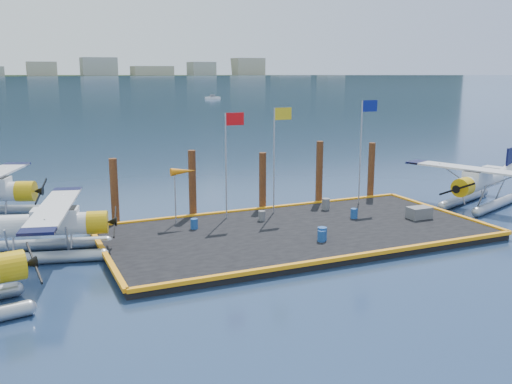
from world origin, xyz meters
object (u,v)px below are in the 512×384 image
Objects in this scene: drum_5 at (262,216)px; piling_1 at (192,186)px; seaplane_b at (48,228)px; flagpole_yellow at (277,144)px; drum_2 at (354,213)px; piling_2 at (263,183)px; flagpole_blue at (364,136)px; windsock at (183,173)px; drum_3 at (322,234)px; drum_1 at (322,236)px; seaplane_d at (479,184)px; piling_4 at (371,172)px; crate at (419,213)px; piling_3 at (319,175)px; flagpole_red at (229,149)px; piling_0 at (115,194)px; drum_4 at (326,204)px; drum_0 at (194,224)px.

piling_1 is at bearing 136.89° from drum_5.
seaplane_b is 13.49m from flagpole_yellow.
drum_2 is 5.98m from flagpole_yellow.
piling_2 is (12.78, 3.54, 0.49)m from seaplane_b.
drum_2 is 0.09× the size of flagpole_blue.
piling_2 reaches higher than windsock.
piling_2 is at bearing 88.58° from drum_3.
drum_1 is 5.10m from drum_2.
seaplane_d is 6.92m from piling_4.
piling_2 reaches higher than drum_1.
crate is 0.21× the size of flagpole_yellow.
piling_3 is at bearing 115.84° from seaplane_b.
flagpole_yellow reaches higher than windsock.
piling_1 is (-3.12, 2.92, 1.42)m from drum_5.
piling_1 is (1.03, 1.60, -1.13)m from windsock.
piling_2 reaches higher than seaplane_d.
flagpole_red is 1.50× the size of piling_4.
piling_0 reaches higher than drum_1.
drum_4 reaches higher than drum_5.
drum_4 is at bearing 108.94° from seaplane_b.
flagpole_yellow is 1.48× the size of piling_1.
windsock reaches higher than drum_0.
drum_4 reaches higher than drum_0.
piling_2 is (5.40, 3.04, 1.22)m from drum_0.
seaplane_d is 1.45× the size of flagpole_blue.
flagpole_red is 2.97m from windsock.
drum_2 is (16.45, -1.08, -0.73)m from seaplane_b.
flagpole_blue is at bearing 49.68° from seaplane_d.
piling_1 reaches higher than drum_1.
drum_1 is at bearing -136.90° from piling_4.
drum_4 is at bearing 9.68° from drum_5.
seaplane_b is 13.91× the size of drum_3.
flagpole_blue is at bearing -0.00° from windsock.
crate is (8.47, -3.18, 0.05)m from drum_5.
piling_4 is at bearing 41.58° from flagpole_blue.
drum_3 is 11.25m from piling_4.
flagpole_blue reaches higher than windsock.
drum_1 is 9.84m from flagpole_blue.
piling_3 is at bearing 60.96° from drum_1.
flagpole_red is 1.92× the size of windsock.
flagpole_red is at bearing 174.98° from drum_4.
seaplane_b is at bearing -169.00° from flagpole_red.
piling_2 is at bearing 51.52° from seaplane_d.
piling_2 is 0.88× the size of piling_3.
flagpole_yellow is 1.55× the size of piling_4.
seaplane_d is 14.41m from drum_1.
flagpole_yellow is at bearing 170.15° from drum_4.
flagpole_blue is 11.12m from piling_1.
piling_4 is (9.38, 2.92, 1.32)m from drum_5.
drum_4 is at bearing 57.55° from seaplane_d.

